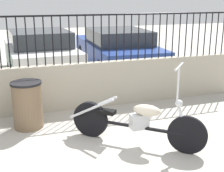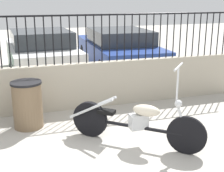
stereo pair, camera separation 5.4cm
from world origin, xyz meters
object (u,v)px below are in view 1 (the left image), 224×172
(trash_bin, at_px, (27,105))
(car_white, at_px, (40,53))
(motorcycle_black, at_px, (131,120))
(car_blue, at_px, (117,49))

(trash_bin, bearing_deg, car_white, 80.49)
(motorcycle_black, height_order, trash_bin, motorcycle_black)
(trash_bin, height_order, car_white, car_white)
(motorcycle_black, relative_size, car_blue, 0.39)
(car_blue, bearing_deg, car_white, 92.04)
(motorcycle_black, relative_size, car_white, 0.45)
(motorcycle_black, distance_m, trash_bin, 1.91)
(trash_bin, xyz_separation_m, car_white, (0.64, 3.85, 0.26))
(trash_bin, bearing_deg, motorcycle_black, -38.17)
(trash_bin, xyz_separation_m, car_blue, (3.04, 3.83, 0.24))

